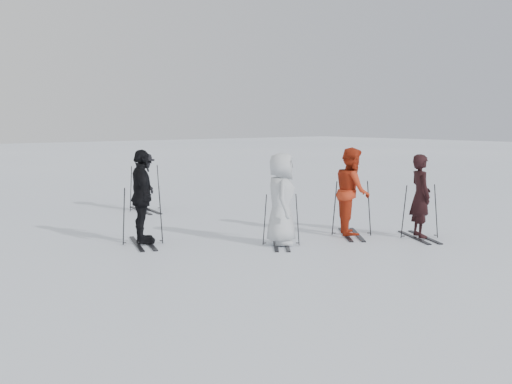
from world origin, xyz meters
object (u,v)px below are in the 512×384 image
Objects in this scene: skier_near_dark at (420,197)px; skier_uphill_far at (145,182)px; skier_uphill_left at (142,198)px; skier_grey at (281,200)px; skier_red at (352,192)px.

skier_uphill_far is at bearing 48.70° from skier_near_dark.
skier_grey is at bearing -110.37° from skier_uphill_left.
skier_uphill_left reaches higher than skier_near_dark.
skier_red is 1.03× the size of skier_grey.
skier_near_dark is at bearing -103.16° from skier_red.
skier_uphill_left is 5.05m from skier_uphill_far.
skier_near_dark is 1.12× the size of skier_uphill_far.
skier_uphill_left reaches higher than skier_red.
skier_grey reaches higher than skier_uphill_far.
skier_uphill_far is (-1.77, 6.44, -0.16)m from skier_red.
skier_red is at bearing -154.27° from skier_uphill_far.
skier_uphill_left is at bearing 161.04° from skier_uphill_far.
skier_red reaches higher than skier_uphill_far.
skier_grey is 0.97× the size of skier_uphill_left.
skier_grey is (-2.01, 0.13, -0.03)m from skier_red.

